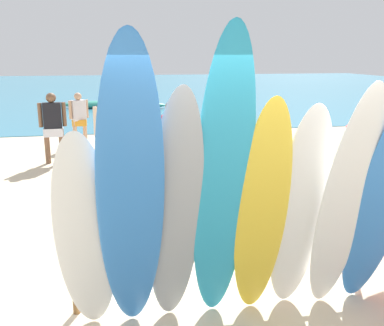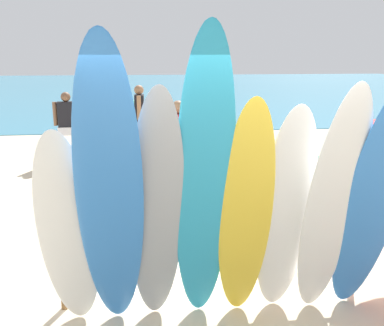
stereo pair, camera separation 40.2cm
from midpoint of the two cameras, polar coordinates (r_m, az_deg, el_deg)
name	(u,v)px [view 2 (the right image)]	position (r m, az deg, el deg)	size (l,w,h in m)	color
ground	(158,116)	(18.19, -3.87, 6.22)	(60.00, 60.00, 0.00)	beige
ocean_water	(149,87)	(34.13, -5.29, 9.92)	(60.00, 40.00, 0.02)	teal
surfboard_rack	(214,257)	(4.56, 5.44, -12.20)	(3.16, 0.07, 0.60)	brown
surfboard_white_0	(68,234)	(3.91, -13.19, -9.18)	(0.52, 0.06, 2.01)	white
surfboard_blue_1	(110,199)	(3.59, -7.61, -4.70)	(0.55, 0.08, 2.80)	#337AD1
surfboard_grey_2	(157,214)	(3.80, -1.63, -6.75)	(0.49, 0.06, 2.35)	#999EA3
surfboard_teal_3	(204,187)	(3.76, 4.68, -3.19)	(0.52, 0.07, 2.83)	#289EC6
surfboard_yellow_4	(246,214)	(4.00, 9.97, -6.72)	(0.50, 0.07, 2.22)	yellow
surfboard_white_5	(285,215)	(4.16, 14.93, -6.65)	(0.53, 0.07, 2.16)	white
surfboard_white_6	(332,208)	(4.17, 20.59, -5.64)	(0.52, 0.08, 2.37)	white
surfboard_blue_7	(372,206)	(4.35, 25.07, -5.18)	(0.57, 0.07, 2.41)	#337AD1
beachgoer_photographing	(67,122)	(10.64, -15.06, 5.27)	(0.62, 0.26, 1.64)	brown
beachgoer_near_rack	(116,128)	(9.20, -8.69, 4.53)	(0.47, 0.51, 1.72)	beige
beachgoer_strolling	(140,115)	(11.10, -5.88, 6.34)	(0.45, 0.66, 1.75)	#9E704C
beachgoer_by_water	(95,115)	(12.42, -11.71, 6.24)	(0.51, 0.34, 1.48)	tan
beachgoer_midbeach	(178,141)	(7.76, -0.32, 2.88)	(0.45, 0.58, 1.71)	#9E704C
beach_chair_red	(382,193)	(7.33, 25.16, -3.66)	(0.69, 0.80, 0.83)	#B7B7BC
beach_chair_blue	(320,179)	(7.79, 17.89, -2.01)	(0.55, 0.73, 0.81)	#B7B7BC
distant_boat	(135,104)	(20.89, -6.90, 7.67)	(4.97, 1.90, 0.39)	teal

